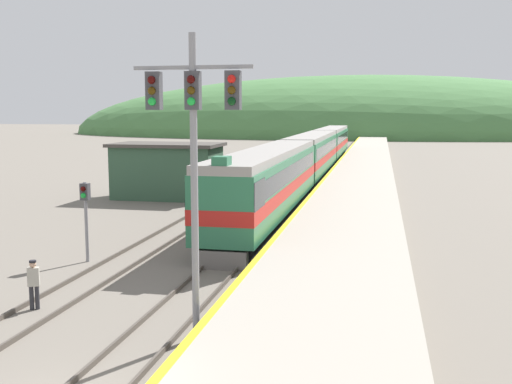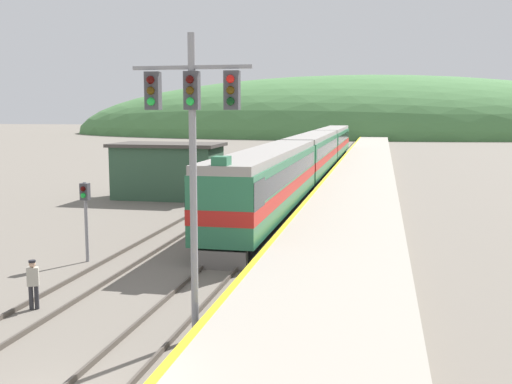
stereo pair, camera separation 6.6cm
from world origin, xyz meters
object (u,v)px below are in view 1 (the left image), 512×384
Objects in this scene: carriage_second at (313,154)px; signal_post_siding at (85,205)px; track_worker at (34,282)px; signal_mast_main at (193,132)px; express_train_lead_car at (268,183)px; carriage_third at (332,142)px.

carriage_second is 6.45× the size of signal_post_siding.
signal_post_siding is 6.35m from track_worker.
carriage_second reaches higher than signal_post_siding.
signal_mast_main is 2.47× the size of signal_post_siding.
express_train_lead_car is 11.92m from signal_post_siding.
carriage_third is at bearing 90.00° from carriage_second.
signal_post_siding is (-7.15, 7.40, -3.34)m from signal_mast_main.
track_worker is (-4.59, -16.40, -1.38)m from express_train_lead_car.
carriage_second is 1.00× the size of carriage_third.
carriage_third reaches higher than track_worker.
carriage_second is at bearing -90.00° from carriage_third.
express_train_lead_car is 0.98× the size of carriage_second.
track_worker is at bearing 166.88° from signal_mast_main.
signal_mast_main is 5.18× the size of track_worker.
carriage_second and carriage_third have the same top height.
signal_mast_main is 7.76m from track_worker.
carriage_third is (0.00, 45.82, -0.01)m from express_train_lead_car.
express_train_lead_car is at bearing 94.11° from signal_mast_main.
signal_post_siding reaches higher than track_worker.
track_worker is at bearing -94.22° from carriage_third.
signal_post_siding is (-5.87, -33.32, 0.18)m from carriage_second.
track_worker is at bearing -78.06° from signal_post_siding.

